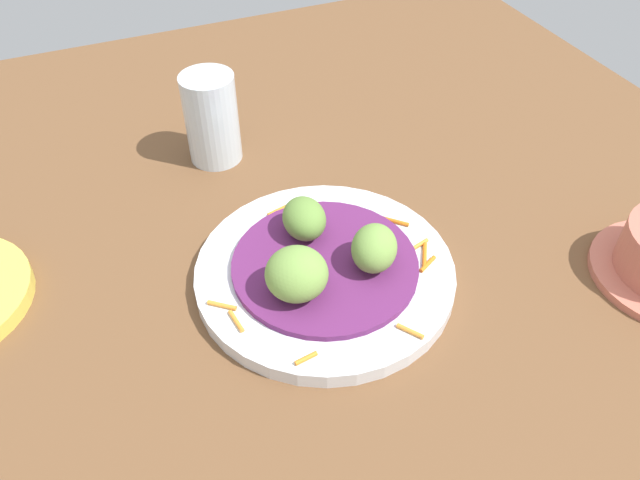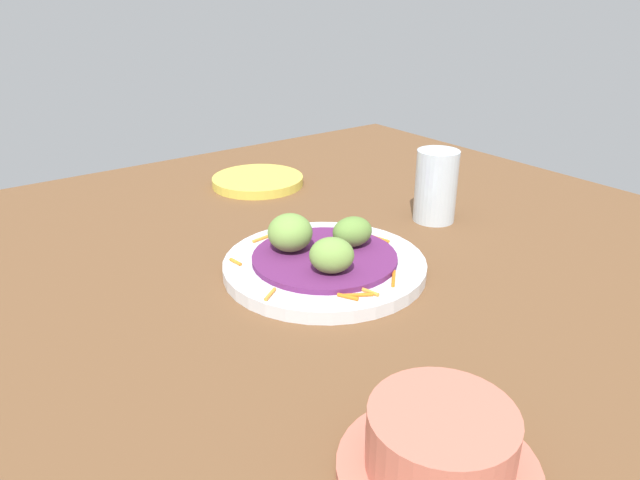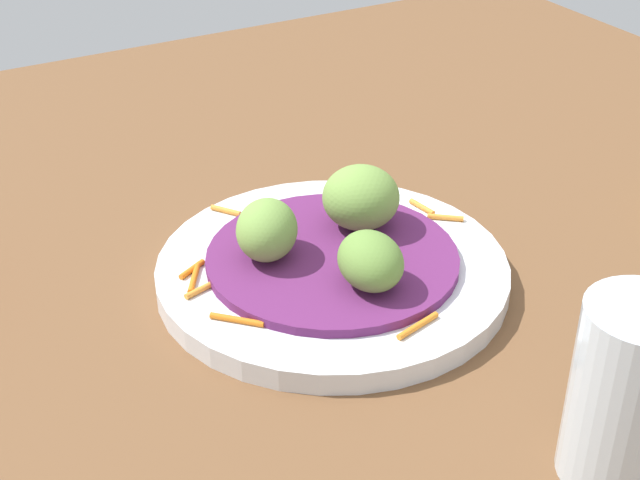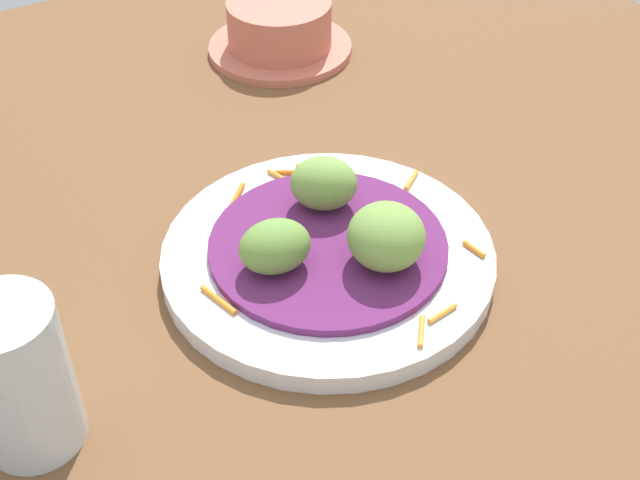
{
  "view_description": "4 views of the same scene",
  "coord_description": "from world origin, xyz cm",
  "views": [
    {
      "loc": [
        -39.41,
        14.38,
        44.67
      ],
      "look_at": [
        -1.28,
        -1.86,
        5.26
      ],
      "focal_mm": 34.56,
      "sensor_mm": 36.0,
      "label": 1
    },
    {
      "loc": [
        -40.84,
        -51.67,
        33.92
      ],
      "look_at": [
        -3.33,
        -0.94,
        5.99
      ],
      "focal_mm": 32.85,
      "sensor_mm": 36.0,
      "label": 2
    },
    {
      "loc": [
        43.51,
        -28.74,
        38.07
      ],
      "look_at": [
        -3.43,
        -2.36,
        5.39
      ],
      "focal_mm": 52.57,
      "sensor_mm": 36.0,
      "label": 3
    },
    {
      "loc": [
        21.49,
        38.59,
        45.15
      ],
      "look_at": [
        -1.9,
        -0.66,
        5.68
      ],
      "focal_mm": 48.85,
      "sensor_mm": 36.0,
      "label": 4
    }
  ],
  "objects": [
    {
      "name": "water_glass",
      "position": [
        19.72,
        2.37,
        7.19
      ],
      "size": [
        6.0,
        6.0,
        10.38
      ],
      "primitive_type": "cylinder",
      "color": "silver",
      "rests_on": "table_surface"
    },
    {
      "name": "guac_scoop_right",
      "position": [
        -5.52,
        2.12,
        6.46
      ],
      "size": [
        6.92,
        6.96,
        4.53
      ],
      "primitive_type": "ellipsoid",
      "rotation": [
        0.0,
        0.0,
        2.8
      ],
      "color": "#759E47",
      "rests_on": "cabbage_bed"
    },
    {
      "name": "table_surface",
      "position": [
        0.0,
        0.0,
        1.0
      ],
      "size": [
        110.0,
        110.0,
        2.0
      ],
      "primitive_type": "cube",
      "color": "brown",
      "rests_on": "ground"
    },
    {
      "name": "carrot_garnish",
      "position": [
        -4.3,
        -3.4,
        3.75
      ],
      "size": [
        20.69,
        21.83,
        0.4
      ],
      "color": "orange",
      "rests_on": "main_plate"
    },
    {
      "name": "guac_scoop_left",
      "position": [
        -5.09,
        -5.5,
        6.24
      ],
      "size": [
        6.46,
        6.23,
        4.08
      ],
      "primitive_type": "ellipsoid",
      "rotation": [
        0.0,
        0.0,
        2.54
      ],
      "color": "#759E47",
      "rests_on": "cabbage_bed"
    },
    {
      "name": "guac_scoop_center",
      "position": [
        1.29,
        -1.32,
        6.02
      ],
      "size": [
        5.52,
        4.66,
        3.64
      ],
      "primitive_type": "ellipsoid",
      "rotation": [
        0.0,
        0.0,
        1.45
      ],
      "color": "olive",
      "rests_on": "cabbage_bed"
    },
    {
      "name": "main_plate",
      "position": [
        -3.11,
        -1.57,
        2.77
      ],
      "size": [
        24.18,
        24.18,
        1.55
      ],
      "primitive_type": "cylinder",
      "color": "silver",
      "rests_on": "table_surface"
    },
    {
      "name": "cabbage_bed",
      "position": [
        -3.11,
        -1.57,
        3.87
      ],
      "size": [
        17.3,
        17.3,
        0.65
      ],
      "primitive_type": "cylinder",
      "color": "#60235B",
      "rests_on": "main_plate"
    }
  ]
}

